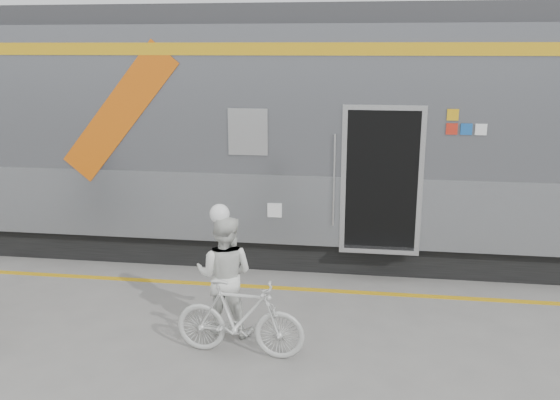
# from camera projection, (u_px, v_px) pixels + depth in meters

# --- Properties ---
(ground) EXTENTS (90.00, 90.00, 0.00)m
(ground) POSITION_uv_depth(u_px,v_px,m) (203.00, 358.00, 6.82)
(ground) COLOR slate
(ground) RESTS_ON ground
(train) EXTENTS (24.00, 3.17, 4.10)m
(train) POSITION_uv_depth(u_px,v_px,m) (254.00, 131.00, 10.35)
(train) COLOR black
(train) RESTS_ON ground
(safety_strip) EXTENTS (24.00, 0.12, 0.01)m
(safety_strip) POSITION_uv_depth(u_px,v_px,m) (241.00, 286.00, 8.88)
(safety_strip) COLOR gold
(safety_strip) RESTS_ON ground
(woman) EXTENTS (0.78, 0.63, 1.52)m
(woman) POSITION_uv_depth(u_px,v_px,m) (225.00, 275.00, 7.29)
(woman) COLOR silver
(woman) RESTS_ON ground
(bicycle_right) EXTENTS (1.56, 0.54, 0.92)m
(bicycle_right) POSITION_uv_depth(u_px,v_px,m) (240.00, 318.00, 6.80)
(bicycle_right) COLOR #BABBB7
(bicycle_right) RESTS_ON ground
(helmet_woman) EXTENTS (0.24, 0.24, 0.24)m
(helmet_woman) POSITION_uv_depth(u_px,v_px,m) (223.00, 206.00, 7.07)
(helmet_woman) COLOR white
(helmet_woman) RESTS_ON woman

